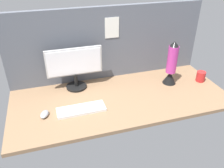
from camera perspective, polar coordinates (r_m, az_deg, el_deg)
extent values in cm
cube|color=#8C6B4C|center=(196.27, 2.09, -3.33)|extent=(180.00, 80.00, 3.00)
cube|color=#565B66|center=(212.15, -1.01, 9.98)|extent=(180.00, 5.00, 66.36)
cube|color=white|center=(205.53, -0.01, 13.71)|extent=(12.60, 0.40, 18.02)
cylinder|color=black|center=(208.94, -8.75, -0.61)|extent=(18.00, 18.00, 1.80)
cylinder|color=black|center=(205.72, -8.88, 0.91)|extent=(3.20, 3.20, 11.00)
cube|color=#B7B7B7|center=(198.56, -9.33, 5.45)|extent=(47.70, 2.40, 24.17)
cube|color=white|center=(197.29, -9.27, 5.28)|extent=(45.30, 0.60, 21.77)
cube|color=silver|center=(179.88, -7.60, -6.24)|extent=(37.14, 13.42, 2.00)
ellipsoid|color=#99999E|center=(179.70, -16.33, -7.16)|extent=(8.51, 10.93, 3.40)
cylinder|color=red|center=(230.15, 21.06, 1.76)|extent=(8.08, 8.08, 9.44)
cone|color=black|center=(217.92, 14.05, 1.60)|extent=(12.31, 12.31, 11.19)
cylinder|color=#B2338C|center=(210.05, 14.66, 5.87)|extent=(8.95, 8.95, 24.61)
cone|color=black|center=(204.60, 15.20, 9.56)|extent=(8.06, 8.06, 4.48)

